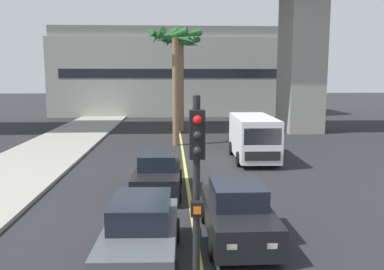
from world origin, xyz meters
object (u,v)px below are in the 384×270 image
(delivery_van, at_px, (253,137))
(palm_tree_near_median, at_px, (175,51))
(car_queue_second, at_px, (237,213))
(traffic_light_median_near, at_px, (197,189))
(palm_tree_mid_median, at_px, (181,55))
(car_queue_third, at_px, (141,234))
(car_queue_front, at_px, (158,174))

(delivery_van, xyz_separation_m, palm_tree_near_median, (-4.14, 5.01, 4.82))
(car_queue_second, relative_size, palm_tree_near_median, 0.55)
(delivery_van, bearing_deg, traffic_light_median_near, -104.85)
(palm_tree_mid_median, bearing_deg, delivery_van, -73.31)
(car_queue_third, xyz_separation_m, delivery_van, (5.14, 11.90, 0.57))
(traffic_light_median_near, distance_m, palm_tree_mid_median, 27.18)
(palm_tree_mid_median, bearing_deg, car_queue_third, -93.76)
(car_queue_second, distance_m, car_queue_third, 2.93)
(car_queue_front, relative_size, car_queue_second, 1.01)
(delivery_van, height_order, traffic_light_median_near, traffic_light_median_near)
(car_queue_second, xyz_separation_m, delivery_van, (2.56, 10.50, 0.57))
(car_queue_third, relative_size, palm_tree_near_median, 0.55)
(car_queue_second, height_order, delivery_van, delivery_van)
(car_queue_front, distance_m, car_queue_second, 5.14)
(car_queue_front, relative_size, palm_tree_mid_median, 0.54)
(delivery_van, bearing_deg, car_queue_third, -113.35)
(car_queue_front, bearing_deg, traffic_light_median_near, -84.13)
(car_queue_second, relative_size, delivery_van, 0.77)
(car_queue_front, bearing_deg, palm_tree_mid_median, 85.67)
(car_queue_second, relative_size, car_queue_third, 0.99)
(car_queue_front, distance_m, delivery_van, 7.73)
(palm_tree_near_median, bearing_deg, car_queue_second, -84.21)
(car_queue_second, xyz_separation_m, traffic_light_median_near, (-1.42, -4.54, 1.99))
(palm_tree_near_median, bearing_deg, delivery_van, -50.48)
(car_queue_front, xyz_separation_m, palm_tree_mid_median, (1.35, 17.85, 5.46))
(car_queue_third, relative_size, delivery_van, 0.78)
(palm_tree_near_median, bearing_deg, car_queue_front, -94.11)
(delivery_van, distance_m, palm_tree_near_median, 8.09)
(palm_tree_near_median, distance_m, palm_tree_mid_median, 6.93)
(car_queue_second, height_order, palm_tree_mid_median, palm_tree_mid_median)
(palm_tree_mid_median, bearing_deg, palm_tree_near_median, -94.66)
(traffic_light_median_near, bearing_deg, delivery_van, 75.15)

